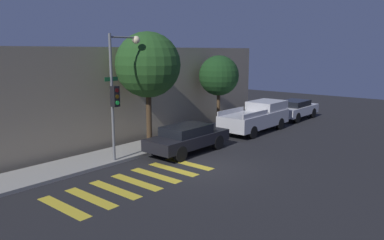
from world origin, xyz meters
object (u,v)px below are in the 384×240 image
object	(u,v)px
sedan_near_corner	(188,138)
tree_midblock	(219,76)
sedan_middle	(295,109)
pickup_truck	(257,116)
tree_near_corner	(148,65)
traffic_light_pole	(119,83)

from	to	relation	value
sedan_near_corner	tree_midblock	bearing A→B (deg)	21.78
sedan_middle	tree_midblock	world-z (taller)	tree_midblock
pickup_truck	tree_midblock	size ratio (longest dim) A/B	1.14
pickup_truck	tree_near_corner	distance (m)	8.20
sedan_middle	tree_near_corner	world-z (taller)	tree_near_corner
sedan_near_corner	sedan_middle	size ratio (longest dim) A/B	1.05
sedan_near_corner	pickup_truck	xyz separation A→B (m)	(6.64, 0.00, 0.17)
sedan_middle	tree_near_corner	bearing A→B (deg)	169.97
pickup_truck	tree_near_corner	world-z (taller)	tree_near_corner
sedan_near_corner	tree_near_corner	size ratio (longest dim) A/B	0.78
sedan_near_corner	pickup_truck	size ratio (longest dim) A/B	0.86
tree_midblock	sedan_near_corner	bearing A→B (deg)	-158.22
pickup_truck	tree_midblock	xyz separation A→B (m)	(-1.07, 2.23, 2.51)
sedan_near_corner	tree_midblock	size ratio (longest dim) A/B	0.98
traffic_light_pole	sedan_middle	bearing A→B (deg)	-4.77
traffic_light_pole	sedan_near_corner	world-z (taller)	traffic_light_pole
sedan_middle	traffic_light_pole	bearing A→B (deg)	175.23
traffic_light_pole	sedan_middle	size ratio (longest dim) A/B	1.30
sedan_near_corner	tree_midblock	distance (m)	6.57
pickup_truck	tree_near_corner	bearing A→B (deg)	162.68
tree_near_corner	tree_midblock	distance (m)	6.13
pickup_truck	tree_midblock	bearing A→B (deg)	115.63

